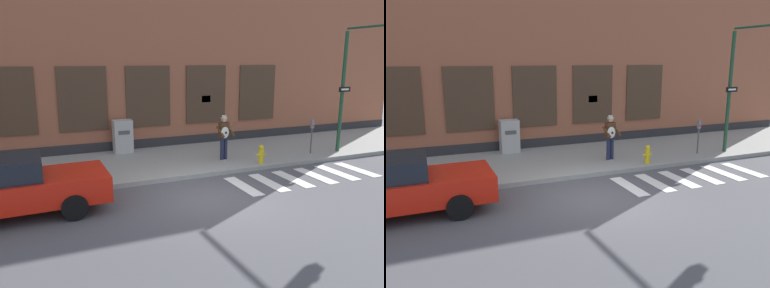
{
  "view_description": "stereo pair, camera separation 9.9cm",
  "coord_description": "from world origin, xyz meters",
  "views": [
    {
      "loc": [
        -4.46,
        -9.26,
        3.92
      ],
      "look_at": [
        0.3,
        2.15,
        1.14
      ],
      "focal_mm": 35.0,
      "sensor_mm": 36.0,
      "label": 1
    },
    {
      "loc": [
        -4.37,
        -9.29,
        3.92
      ],
      "look_at": [
        0.3,
        2.15,
        1.14
      ],
      "focal_mm": 35.0,
      "sensor_mm": 36.0,
      "label": 2
    }
  ],
  "objects": [
    {
      "name": "ground_plane",
      "position": [
        0.0,
        0.0,
        0.0
      ],
      "size": [
        160.0,
        160.0,
        0.0
      ],
      "primitive_type": "plane",
      "color": "#4C4C51"
    },
    {
      "name": "sidewalk",
      "position": [
        0.0,
        4.08,
        0.08
      ],
      "size": [
        28.0,
        4.47,
        0.16
      ],
      "color": "gray",
      "rests_on": "ground"
    },
    {
      "name": "building_backdrop",
      "position": [
        -0.0,
        8.32,
        4.67
      ],
      "size": [
        28.0,
        4.06,
        9.35
      ],
      "color": "#99563D",
      "rests_on": "ground"
    },
    {
      "name": "crosswalk",
      "position": [
        3.79,
        0.55,
        0.01
      ],
      "size": [
        5.2,
        1.9,
        0.01
      ],
      "color": "silver",
      "rests_on": "ground"
    },
    {
      "name": "red_car",
      "position": [
        -5.19,
        0.81,
        0.77
      ],
      "size": [
        4.63,
        2.04,
        1.53
      ],
      "color": "red",
      "rests_on": "ground"
    },
    {
      "name": "busker",
      "position": [
        2.08,
        3.21,
        1.13
      ],
      "size": [
        0.75,
        0.6,
        1.71
      ],
      "color": "#1E233D",
      "rests_on": "sidewalk"
    },
    {
      "name": "traffic_light",
      "position": [
        7.21,
        1.32,
        3.69
      ],
      "size": [
        0.6,
        3.35,
        5.07
      ],
      "color": "#1E472D",
      "rests_on": "sidewalk"
    },
    {
      "name": "parking_meter",
      "position": [
        5.84,
        2.7,
        1.1
      ],
      "size": [
        0.13,
        0.11,
        1.44
      ],
      "color": "#47474C",
      "rests_on": "sidewalk"
    },
    {
      "name": "utility_box",
      "position": [
        -1.26,
        5.87,
        0.84
      ],
      "size": [
        0.77,
        0.59,
        1.36
      ],
      "color": "#ADADA8",
      "rests_on": "sidewalk"
    },
    {
      "name": "fire_hydrant",
      "position": [
        3.11,
        2.2,
        0.5
      ],
      "size": [
        0.38,
        0.2,
        0.7
      ],
      "color": "gold",
      "rests_on": "sidewalk"
    }
  ]
}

